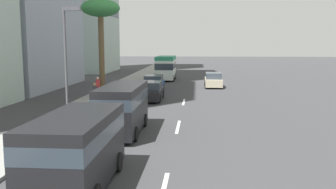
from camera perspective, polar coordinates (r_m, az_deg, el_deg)
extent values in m
plane|color=#38383A|center=(37.68, 2.95, 0.84)|extent=(198.00, 198.00, 0.00)
cube|color=gray|center=(38.53, -7.74, 1.05)|extent=(162.00, 3.17, 0.15)
cube|color=silver|center=(20.60, 1.59, -5.08)|extent=(3.20, 0.16, 0.01)
cube|color=silver|center=(29.36, 2.49, -1.16)|extent=(3.20, 0.16, 0.01)
cube|color=black|center=(30.28, -2.71, 0.15)|extent=(4.62, 1.81, 0.75)
cube|color=#38424C|center=(30.42, -2.66, 1.48)|extent=(2.54, 1.66, 0.61)
cylinder|color=black|center=(28.81, -1.42, -0.70)|extent=(0.64, 0.22, 0.64)
cylinder|color=black|center=(29.03, -4.69, -0.66)|extent=(0.64, 0.22, 0.64)
cylinder|color=black|center=(31.63, -0.88, 0.08)|extent=(0.64, 0.22, 0.64)
cylinder|color=black|center=(31.83, -3.87, 0.11)|extent=(0.64, 0.22, 0.64)
cube|color=beige|center=(39.65, 7.12, 1.97)|extent=(4.23, 1.77, 0.77)
cube|color=#38424C|center=(39.37, 7.15, 2.95)|extent=(2.33, 1.63, 0.63)
cylinder|color=black|center=(40.95, 5.90, 1.83)|extent=(0.64, 0.22, 0.64)
cylinder|color=black|center=(41.02, 8.17, 1.80)|extent=(0.64, 0.22, 0.64)
cylinder|color=black|center=(38.34, 5.98, 1.42)|extent=(0.64, 0.22, 0.64)
cylinder|color=black|center=(38.42, 8.41, 1.39)|extent=(0.64, 0.22, 0.64)
cube|color=black|center=(19.08, -7.13, -2.03)|extent=(5.34, 1.90, 2.33)
cube|color=#2D3842|center=(19.00, -7.16, -0.50)|extent=(5.35, 1.91, 0.56)
cylinder|color=black|center=(17.58, -5.22, -6.20)|extent=(0.72, 0.24, 0.72)
cylinder|color=black|center=(17.97, -10.95, -6.00)|extent=(0.72, 0.24, 0.72)
cylinder|color=black|center=(20.66, -3.72, -4.05)|extent=(0.72, 0.24, 0.72)
cylinder|color=black|center=(21.00, -8.62, -3.93)|extent=(0.72, 0.24, 0.72)
cube|color=silver|center=(47.19, -0.34, 4.02)|extent=(6.12, 2.27, 2.39)
cube|color=#268C66|center=(47.11, -0.34, 5.75)|extent=(6.12, 2.27, 0.45)
cube|color=#28333D|center=(47.16, -0.34, 4.57)|extent=(6.13, 2.28, 0.80)
cylinder|color=black|center=(45.42, 0.83, 2.60)|extent=(0.84, 0.26, 0.84)
cylinder|color=black|center=(45.61, -1.88, 2.62)|extent=(0.84, 0.26, 0.84)
cylinder|color=black|center=(48.95, 1.10, 2.98)|extent=(0.84, 0.26, 0.84)
cylinder|color=black|center=(49.13, -1.42, 3.00)|extent=(0.84, 0.26, 0.84)
cube|color=#1E478C|center=(35.74, -2.29, 1.37)|extent=(4.32, 1.80, 0.78)
cube|color=#38424C|center=(35.88, -2.26, 2.53)|extent=(2.37, 1.66, 0.63)
cylinder|color=black|center=(34.36, -1.18, 0.70)|extent=(0.64, 0.22, 0.64)
cylinder|color=black|center=(34.56, -3.92, 0.73)|extent=(0.64, 0.22, 0.64)
cylinder|color=black|center=(37.01, -0.77, 1.22)|extent=(0.64, 0.22, 0.64)
cylinder|color=black|center=(37.19, -3.32, 1.25)|extent=(0.64, 0.22, 0.64)
cube|color=black|center=(12.22, -14.10, -8.20)|extent=(5.08, 2.07, 2.20)
cube|color=#2D3842|center=(12.09, -14.18, -5.99)|extent=(5.09, 2.07, 0.53)
cylinder|color=black|center=(13.64, -7.91, -10.45)|extent=(0.72, 0.24, 0.72)
cylinder|color=black|center=(14.18, -15.81, -9.96)|extent=(0.72, 0.24, 0.72)
cylinder|color=navy|center=(31.12, -10.97, 0.28)|extent=(0.14, 0.14, 0.85)
cylinder|color=navy|center=(31.27, -10.89, 0.32)|extent=(0.14, 0.14, 0.85)
cube|color=red|center=(31.10, -10.97, 1.69)|extent=(0.33, 0.38, 0.68)
sphere|color=beige|center=(31.06, -10.99, 2.53)|extent=(0.23, 0.23, 0.23)
cylinder|color=red|center=(26.35, -11.42, -1.10)|extent=(0.14, 0.14, 0.86)
cylinder|color=red|center=(26.50, -11.33, -1.05)|extent=(0.14, 0.14, 0.86)
cube|color=#333338|center=(26.31, -11.42, 0.57)|extent=(0.24, 0.34, 0.68)
sphere|color=#9E7251|center=(26.26, -11.45, 1.56)|extent=(0.23, 0.23, 0.23)
cylinder|color=brown|center=(31.77, -10.38, 6.02)|extent=(0.47, 0.47, 7.01)
ellipsoid|color=#388442|center=(31.90, -10.56, 13.21)|extent=(3.27, 3.27, 1.47)
cylinder|color=#4C4C51|center=(20.22, -15.72, 4.07)|extent=(0.14, 0.14, 6.47)
cube|color=#4C4C51|center=(20.11, -14.82, 12.88)|extent=(0.24, 0.90, 0.20)
cube|color=#2D3847|center=(62.44, -8.95, 12.99)|extent=(11.53, 0.08, 2.14)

